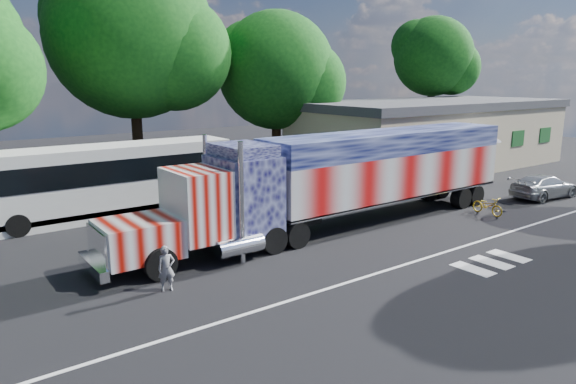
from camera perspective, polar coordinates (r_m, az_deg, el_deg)
ground at (r=21.40m, az=4.78°, el=-6.39°), size 100.00×100.00×0.00m
lane_markings at (r=20.15m, az=15.64°, el=-8.04°), size 30.00×2.67×0.01m
semi_truck at (r=24.34m, az=6.79°, el=1.76°), size 21.96×3.47×4.68m
coach_bus at (r=27.71m, az=-19.03°, el=1.35°), size 12.43×2.89×3.62m
hall_building at (r=42.49m, az=15.70°, el=6.28°), size 22.40×12.80×5.20m
parked_car at (r=33.82m, az=26.58°, el=0.58°), size 4.90×2.39×1.37m
woman at (r=17.63m, az=-13.36°, el=-8.27°), size 0.63×0.48×1.54m
bicycle at (r=28.49m, az=21.29°, el=-1.41°), size 0.75×1.84×0.95m
tree_n_mid at (r=36.21m, az=-16.71°, el=16.25°), size 11.32×10.78×15.02m
tree_far_ne at (r=52.70m, az=15.98°, el=14.20°), size 7.89×7.51×12.68m
tree_ne_a at (r=39.14m, az=-1.11°, el=13.27°), size 9.13×8.69×11.80m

